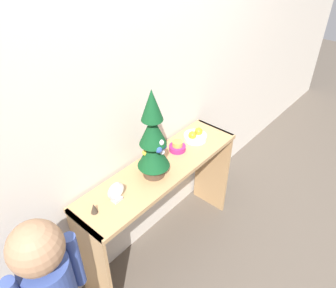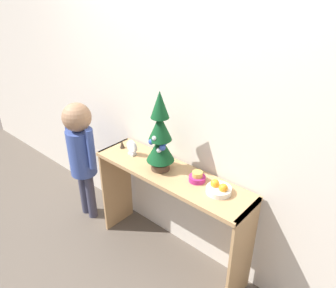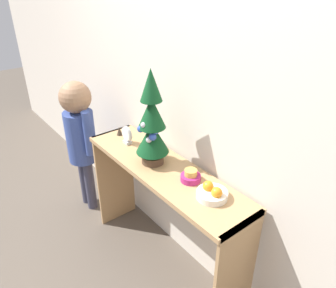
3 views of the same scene
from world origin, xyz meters
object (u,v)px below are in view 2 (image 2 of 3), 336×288
Objects in this scene: fruit_bowl at (219,189)px; singing_bowl at (197,177)px; mini_tree at (160,135)px; child_figure at (81,147)px; desk_clock at (132,148)px; figurine at (122,144)px.

singing_bowl is at bearing 175.32° from fruit_bowl.
mini_tree is 0.52× the size of child_figure.
child_figure reaches higher than desk_clock.
mini_tree is at bearing 7.18° from child_figure.
child_figure is (-0.54, -0.11, -0.14)m from desk_clock.
fruit_bowl is 1.35m from child_figure.
desk_clock is (-0.31, 0.01, -0.21)m from mini_tree.
mini_tree is 4.75× the size of desk_clock.
mini_tree reaches higher than figurine.
mini_tree reaches higher than child_figure.
desk_clock reaches higher than singing_bowl.
figurine is 0.43m from child_figure.
singing_bowl is (0.30, 0.05, -0.25)m from mini_tree.
desk_clock is at bearing -175.64° from singing_bowl.
mini_tree is 0.93m from child_figure.
child_figure is at bearing -160.64° from figurine.
mini_tree is 0.39m from singing_bowl.
fruit_bowl is 0.80m from desk_clock.
child_figure is (-0.40, -0.14, -0.11)m from figurine.
figurine is at bearing -179.66° from fruit_bowl.
figurine is (-0.15, 0.03, -0.03)m from desk_clock.
desk_clock is at bearing -9.92° from figurine.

